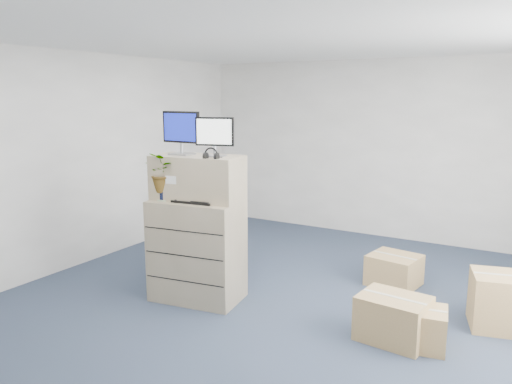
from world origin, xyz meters
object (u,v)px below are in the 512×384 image
at_px(monitor_left, 181,131).
at_px(water_bottle, 208,186).
at_px(monitor_right, 214,135).
at_px(keyboard, 194,201).
at_px(potted_plant, 165,178).
at_px(office_chair, 210,245).
at_px(filing_cabinet_lower, 197,250).

relative_size(monitor_left, water_bottle, 1.56).
xyz_separation_m(monitor_right, water_bottle, (-0.11, 0.02, -0.56)).
xyz_separation_m(monitor_right, keyboard, (-0.16, -0.16, -0.70)).
height_order(water_bottle, potted_plant, potted_plant).
height_order(potted_plant, office_chair, potted_plant).
bearing_deg(office_chair, potted_plant, 69.86).
bearing_deg(office_chair, monitor_right, 108.68).
relative_size(monitor_left, monitor_right, 1.15).
bearing_deg(water_bottle, potted_plant, -150.26).
bearing_deg(potted_plant, water_bottle, 29.74).
xyz_separation_m(filing_cabinet_lower, potted_plant, (-0.30, -0.15, 0.80)).
bearing_deg(potted_plant, office_chair, 91.99).
height_order(monitor_right, office_chair, monitor_right).
xyz_separation_m(monitor_right, potted_plant, (-0.51, -0.21, -0.47)).
xyz_separation_m(monitor_left, potted_plant, (-0.10, -0.17, -0.50)).
height_order(monitor_right, water_bottle, monitor_right).
xyz_separation_m(monitor_left, monitor_right, (0.41, 0.04, -0.03)).
bearing_deg(monitor_left, water_bottle, 10.61).
distance_m(potted_plant, office_chair, 1.28).
height_order(water_bottle, office_chair, water_bottle).
distance_m(keyboard, potted_plant, 0.42).
bearing_deg(office_chair, keyboard, 93.63).
height_order(filing_cabinet_lower, office_chair, filing_cabinet_lower).
bearing_deg(potted_plant, monitor_left, 59.81).
bearing_deg(keyboard, monitor_left, 146.37).
relative_size(filing_cabinet_lower, office_chair, 1.43).
relative_size(monitor_left, potted_plant, 0.88).
bearing_deg(monitor_right, monitor_left, 169.45).
distance_m(keyboard, water_bottle, 0.24).
distance_m(monitor_left, keyboard, 0.78).
xyz_separation_m(filing_cabinet_lower, office_chair, (-0.33, 0.69, -0.17)).
distance_m(filing_cabinet_lower, monitor_right, 1.29).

